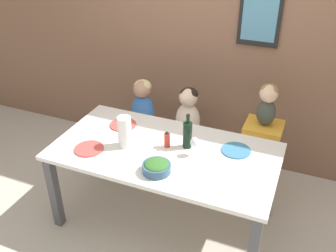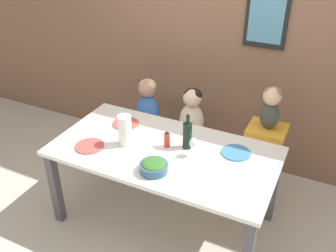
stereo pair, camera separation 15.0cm
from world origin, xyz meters
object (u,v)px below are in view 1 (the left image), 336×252
Objects in this scene: person_child_left at (143,103)px; person_child_center at (188,111)px; wine_bottle at (187,134)px; paper_towel_roll at (125,132)px; chair_far_left at (144,132)px; dinner_plate_back_right at (236,150)px; chair_far_center at (187,142)px; wine_glass_near at (194,143)px; chair_right_highchair at (262,141)px; dinner_plate_back_left at (123,125)px; salad_bowl_large at (157,167)px; dinner_plate_front_left at (89,149)px; person_baby_right at (268,102)px.

person_child_left and person_child_center have the same top height.
paper_towel_roll is (-0.46, -0.17, 0.01)m from wine_bottle.
dinner_plate_back_right reaches higher than chair_far_left.
paper_towel_roll reaches higher than chair_far_center.
paper_towel_roll is at bearing -74.12° from person_child_left.
chair_far_left is 2.87× the size of wine_glass_near.
person_child_center is (-0.71, 0.00, 0.16)m from chair_right_highchair.
chair_far_center is at bearing 139.06° from dinner_plate_back_right.
person_child_center reaches higher than dinner_plate_back_left.
dinner_plate_back_right is (0.58, -0.51, 0.03)m from person_child_center.
chair_right_highchair is 3.16× the size of dinner_plate_back_left.
paper_towel_roll is 0.56m from wine_glass_near.
salad_bowl_large reaches higher than dinner_plate_back_right.
person_child_left is 2.40× the size of salad_bowl_large.
person_child_center reaches higher than chair_far_left.
paper_towel_roll is 1.64× the size of wine_glass_near.
person_child_center is 2.40× the size of salad_bowl_large.
dinner_plate_back_left is (-0.17, 0.28, -0.12)m from paper_towel_roll.
dinner_plate_back_right is at bearing 21.38° from dinner_plate_front_left.
dinner_plate_back_left is (-0.43, -0.49, 0.37)m from chair_far_center.
chair_right_highchair is 0.85m from wine_glass_near.
person_child_left is at bearing 95.46° from dinner_plate_back_left.
chair_far_center is 0.85m from dinner_plate_back_right.
paper_towel_roll is at bearing -108.47° from chair_far_center.
wine_glass_near is (0.09, -0.08, -0.01)m from wine_bottle.
dinner_plate_back_left is (-0.43, -0.49, 0.03)m from person_child_center.
wine_glass_near is at bearing -121.79° from chair_right_highchair.
salad_bowl_large is at bearing -59.15° from chair_far_left.
wine_glass_near reaches higher than salad_bowl_large.
dinner_plate_back_right is (0.38, 0.09, -0.11)m from wine_bottle.
chair_far_center is 0.92m from person_baby_right.
person_baby_right is 1.65× the size of dinner_plate_back_right.
chair_right_highchair is at bearing -0.00° from chair_far_left.
wine_bottle reaches higher than wine_glass_near.
person_baby_right is 1.48× the size of paper_towel_roll.
wine_bottle reaches higher than dinner_plate_back_left.
person_child_left is 0.93m from dinner_plate_front_left.
paper_towel_roll is (-0.97, -0.77, 0.31)m from chair_right_highchair.
dinner_plate_back_right is (1.01, -0.01, 0.00)m from dinner_plate_back_left.
chair_far_left is at bearing 154.49° from dinner_plate_back_right.
chair_far_left is 1.03m from wine_bottle.
salad_bowl_large is at bearing -5.34° from dinner_plate_front_left.
wine_bottle is (-0.51, -0.60, -0.10)m from person_baby_right.
chair_far_center is 0.74m from chair_right_highchair.
wine_glass_near is 0.35m from dinner_plate_back_right.
person_child_center is 1.94× the size of paper_towel_roll.
person_child_center is at bearing 0.18° from chair_far_left.
wine_glass_near is (0.29, -0.68, 0.13)m from person_child_center.
paper_towel_roll reaches higher than salad_bowl_large.
wine_glass_near is at bearing 59.41° from salad_bowl_large.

